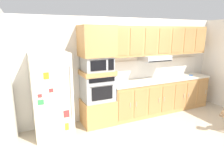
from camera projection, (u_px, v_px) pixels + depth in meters
The scene contains 14 objects.
ground_plane at pixel (150, 128), 4.54m from camera, with size 9.60×9.60×0.00m, color beige.
back_kitchen_wall at pixel (127, 67), 5.22m from camera, with size 6.20×0.12×2.50m, color silver.
side_panel_left at pixel (6, 91), 3.09m from camera, with size 0.12×7.10×2.50m, color silver.
refrigerator at pixel (52, 95), 4.09m from camera, with size 0.76×0.73×1.76m.
oven_base_cabinet at pixel (98, 112), 4.72m from camera, with size 0.74×0.62×0.60m, color tan.
built_in_oven at pixel (97, 87), 4.58m from camera, with size 0.70×0.62×0.60m.
appliance_mid_shelf at pixel (97, 73), 4.50m from camera, with size 0.74×0.62×0.10m, color tan.
microwave at pixel (97, 64), 4.44m from camera, with size 0.64×0.54×0.32m.
appliance_upper_cabinet at pixel (97, 41), 4.33m from camera, with size 0.74×0.62×0.68m, color tan.
lower_cabinet_run at pixel (160, 96), 5.45m from camera, with size 2.96×0.63×0.88m.
countertop_slab at pixel (161, 80), 5.34m from camera, with size 3.00×0.64×0.04m, color silver.
backsplash_panel at pixel (155, 68), 5.53m from camera, with size 3.00×0.02×0.50m, color silver.
upper_cabinet_with_hood at pixel (160, 42), 5.21m from camera, with size 2.96×0.48×0.88m.
screwdriver at pixel (191, 75), 5.73m from camera, with size 0.17×0.16×0.03m.
Camera 1 is at (-2.55, -3.38, 2.15)m, focal length 31.64 mm.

